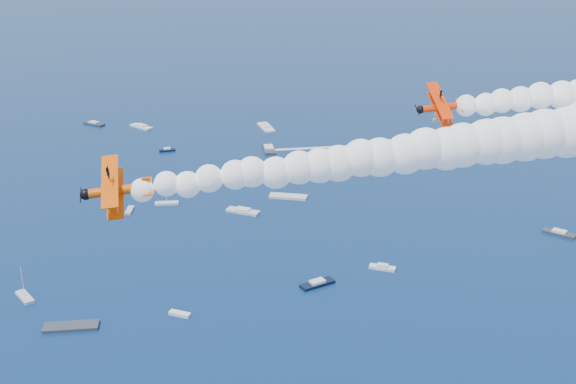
# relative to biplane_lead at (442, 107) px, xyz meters

# --- Properties ---
(biplane_lead) EXTENTS (8.83, 10.15, 7.47)m
(biplane_lead) POSITION_rel_biplane_lead_xyz_m (0.00, 0.00, 0.00)
(biplane_lead) COLOR #FF3405
(biplane_trail) EXTENTS (11.27, 12.90, 8.99)m
(biplane_trail) POSITION_rel_biplane_lead_xyz_m (-36.60, -20.10, -6.39)
(biplane_trail) COLOR #F95305
(smoke_trail_trail) EXTENTS (65.89, 45.13, 11.63)m
(smoke_trail_trail) POSITION_rel_biplane_lead_xyz_m (-6.86, -9.40, -3.97)
(smoke_trail_trail) COLOR white
(spectator_boats) EXTENTS (223.26, 171.41, 0.70)m
(spectator_boats) POSITION_rel_biplane_lead_xyz_m (-20.39, 99.47, -57.72)
(spectator_boats) COLOR white
(spectator_boats) RESTS_ON ground
(boat_wakes) EXTENTS (212.84, 130.54, 0.04)m
(boat_wakes) POSITION_rel_biplane_lead_xyz_m (-6.45, 71.34, -58.04)
(boat_wakes) COLOR white
(boat_wakes) RESTS_ON ground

